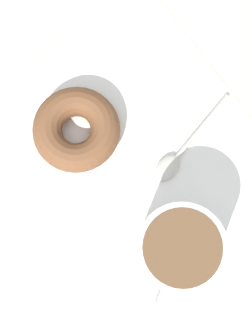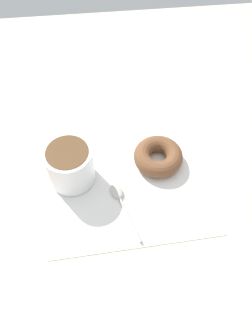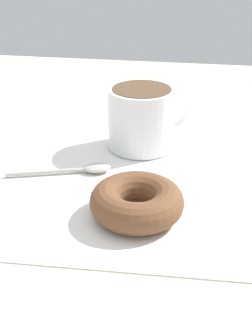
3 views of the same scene
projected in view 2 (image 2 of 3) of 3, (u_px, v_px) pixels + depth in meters
ground_plane at (133, 175)px, 68.98cm from camera, size 120.00×120.00×2.00cm
napkin at (126, 174)px, 67.72cm from camera, size 34.02×34.02×0.30cm
coffee_cup at (69, 165)px, 63.46cm from camera, size 11.39×9.52×8.54cm
donut at (158, 156)px, 67.90cm from camera, size 10.23×10.23×3.46cm
spoon at (120, 199)px, 63.82cm from camera, size 13.18×5.37×0.90cm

